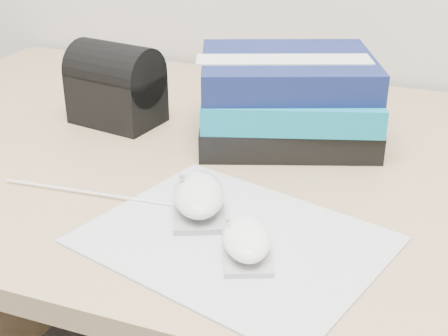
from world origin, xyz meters
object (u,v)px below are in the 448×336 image
at_px(mouse_front, 247,240).
at_px(pouch, 116,85).
at_px(desk, 327,277).
at_px(mouse_rear, 199,196).
at_px(book_stack, 288,98).

xyz_separation_m(mouse_front, pouch, (-0.33, 0.30, 0.05)).
height_order(desk, mouse_front, mouse_front).
height_order(mouse_rear, pouch, pouch).
relative_size(mouse_rear, book_stack, 0.40).
bearing_deg(pouch, desk, 2.21).
xyz_separation_m(mouse_rear, book_stack, (0.04, 0.27, 0.04)).
bearing_deg(book_stack, pouch, -172.61).
xyz_separation_m(desk, mouse_front, (-0.04, -0.32, 0.25)).
bearing_deg(mouse_rear, desk, 63.47).
bearing_deg(book_stack, desk, -14.19).
height_order(mouse_rear, book_stack, book_stack).
bearing_deg(mouse_rear, book_stack, 82.42).
distance_m(desk, pouch, 0.48).
relative_size(mouse_front, book_stack, 0.34).
bearing_deg(mouse_front, desk, 82.91).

